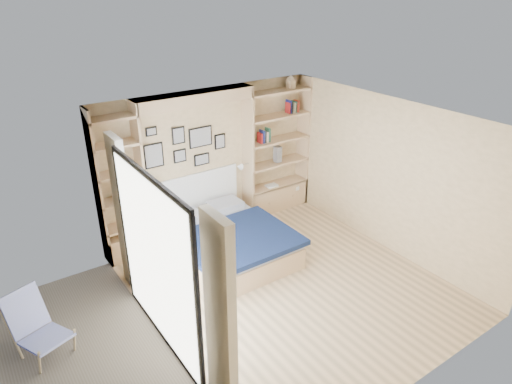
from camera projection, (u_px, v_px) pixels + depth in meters
ground at (287, 284)px, 6.75m from camera, size 4.50×4.50×0.00m
room_shell at (211, 189)px, 7.23m from camera, size 4.50×4.50×4.50m
bed at (227, 240)px, 7.34m from camera, size 1.71×2.12×1.07m
photo_gallery at (185, 146)px, 7.49m from camera, size 1.48×0.02×0.82m
reading_lamps at (201, 176)px, 7.62m from camera, size 1.92×0.12×0.15m
shelf_decor at (267, 127)px, 8.14m from camera, size 3.51×0.23×2.03m
deck_chair at (36, 326)px, 5.39m from camera, size 0.70×0.90×0.79m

